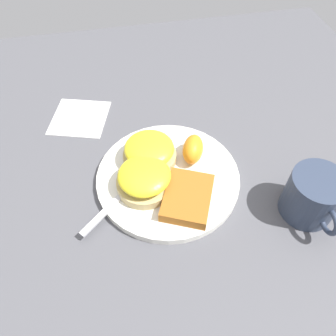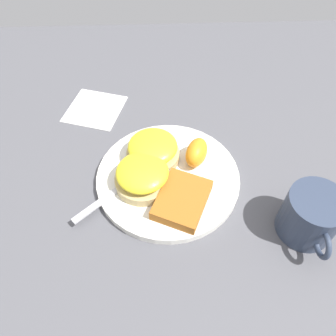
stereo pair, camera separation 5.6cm
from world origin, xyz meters
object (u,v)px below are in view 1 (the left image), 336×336
at_px(sandwich_benedict_right, 144,179).
at_px(fork, 137,180).
at_px(sandwich_benedict_left, 149,152).
at_px(cup, 313,196).
at_px(orange_wedge, 193,149).
at_px(hashbrown_patty, 188,197).

bearing_deg(sandwich_benedict_right, fork, -142.45).
bearing_deg(sandwich_benedict_left, cup, 58.13).
height_order(sandwich_benedict_left, orange_wedge, sandwich_benedict_left).
xyz_separation_m(orange_wedge, cup, (0.14, 0.16, 0.00)).
xyz_separation_m(hashbrown_patty, cup, (0.05, 0.19, 0.02)).
distance_m(sandwich_benedict_left, cup, 0.28).
relative_size(hashbrown_patty, orange_wedge, 1.61).
bearing_deg(fork, sandwich_benedict_left, 144.74).
height_order(sandwich_benedict_right, fork, sandwich_benedict_right).
bearing_deg(cup, sandwich_benedict_left, -121.87).
distance_m(sandwich_benedict_right, orange_wedge, 0.11).
bearing_deg(cup, fork, -111.61).
height_order(hashbrown_patty, cup, cup).
relative_size(sandwich_benedict_right, fork, 0.52).
relative_size(sandwich_benedict_left, cup, 0.83).
distance_m(sandwich_benedict_right, hashbrown_patty, 0.08).
height_order(orange_wedge, fork, orange_wedge).
height_order(sandwich_benedict_left, hashbrown_patty, sandwich_benedict_left).
bearing_deg(hashbrown_patty, orange_wedge, 160.98).
relative_size(sandwich_benedict_right, orange_wedge, 1.58).
relative_size(sandwich_benedict_left, orange_wedge, 1.58).
xyz_separation_m(sandwich_benedict_left, orange_wedge, (0.01, 0.08, -0.00)).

